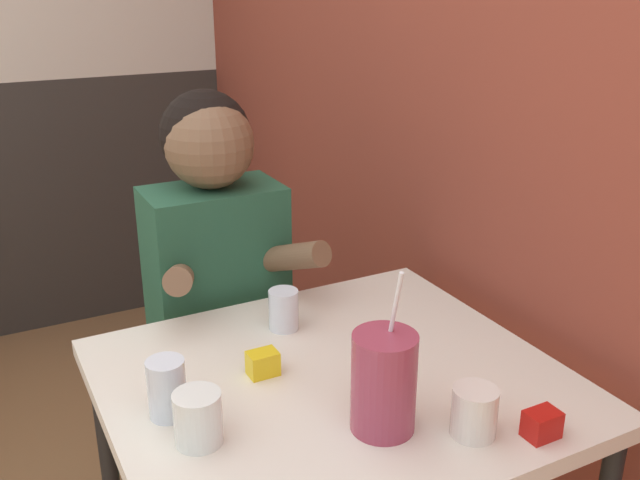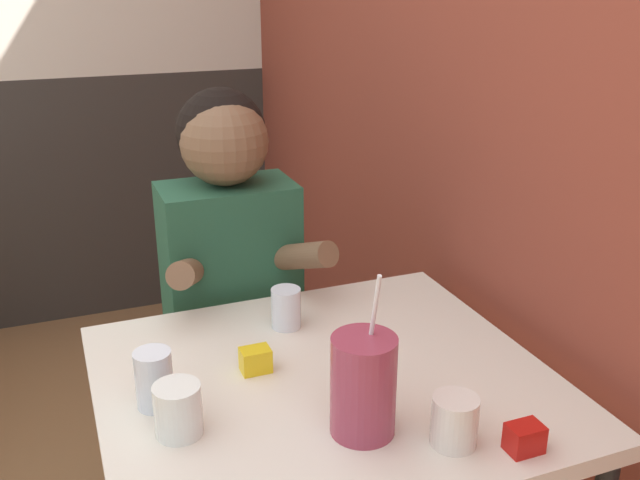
# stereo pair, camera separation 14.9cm
# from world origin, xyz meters

# --- Properties ---
(brick_wall_right) EXTENTS (0.08, 4.36, 2.70)m
(brick_wall_right) POSITION_xyz_m (1.45, 1.18, 1.35)
(brick_wall_right) COLOR brown
(brick_wall_right) RESTS_ON ground_plane
(main_table) EXTENTS (0.88, 0.80, 0.76)m
(main_table) POSITION_xyz_m (0.91, 0.30, 0.68)
(main_table) COLOR beige
(main_table) RESTS_ON ground_plane
(person_seated) EXTENTS (0.42, 0.42, 1.26)m
(person_seated) POSITION_xyz_m (0.86, 0.84, 0.68)
(person_seated) COLOR #235138
(person_seated) RESTS_ON ground_plane
(cocktail_pitcher) EXTENTS (0.12, 0.12, 0.30)m
(cocktail_pitcher) POSITION_xyz_m (0.91, 0.11, 0.85)
(cocktail_pitcher) COLOR #99384C
(cocktail_pitcher) RESTS_ON main_table
(glass_near_pitcher) EXTENTS (0.07, 0.07, 0.09)m
(glass_near_pitcher) POSITION_xyz_m (0.91, 0.53, 0.81)
(glass_near_pitcher) COLOR silver
(glass_near_pitcher) RESTS_ON main_table
(glass_center) EXTENTS (0.08, 0.08, 0.10)m
(glass_center) POSITION_xyz_m (0.61, 0.22, 0.81)
(glass_center) COLOR silver
(glass_center) RESTS_ON main_table
(glass_far_side) EXTENTS (0.08, 0.08, 0.09)m
(glass_far_side) POSITION_xyz_m (1.04, 0.02, 0.81)
(glass_far_side) COLOR silver
(glass_far_side) RESTS_ON main_table
(glass_by_brick) EXTENTS (0.07, 0.07, 0.11)m
(glass_by_brick) POSITION_xyz_m (0.58, 0.32, 0.82)
(glass_by_brick) COLOR silver
(glass_by_brick) RESTS_ON main_table
(condiment_ketchup) EXTENTS (0.06, 0.04, 0.05)m
(condiment_ketchup) POSITION_xyz_m (1.14, -0.04, 0.79)
(condiment_ketchup) COLOR #B7140F
(condiment_ketchup) RESTS_ON main_table
(condiment_mustard) EXTENTS (0.06, 0.04, 0.05)m
(condiment_mustard) POSITION_xyz_m (0.79, 0.37, 0.79)
(condiment_mustard) COLOR yellow
(condiment_mustard) RESTS_ON main_table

